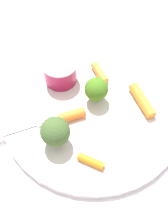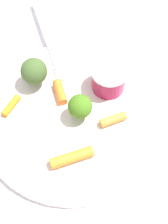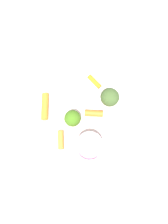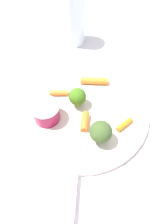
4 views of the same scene
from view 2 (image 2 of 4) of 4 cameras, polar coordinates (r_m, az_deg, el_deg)
ground_plane at (r=0.46m, az=-2.10°, el=-0.87°), size 2.40×2.40×0.00m
plate at (r=0.46m, az=-2.13°, el=-0.51°), size 0.27×0.27×0.01m
sauce_cup at (r=0.46m, az=4.64°, el=6.11°), size 0.05×0.05×0.04m
broccoli_floret_0 at (r=0.43m, az=-0.84°, el=0.82°), size 0.04×0.04×0.04m
broccoli_floret_1 at (r=0.46m, az=-9.32°, el=7.50°), size 0.04×0.04×0.05m
carrot_stick_0 at (r=0.46m, az=-4.51°, el=3.73°), size 0.04×0.04×0.01m
carrot_stick_1 at (r=0.44m, az=5.44°, el=-1.41°), size 0.04×0.04×0.01m
carrot_stick_2 at (r=0.41m, az=-2.26°, el=-8.46°), size 0.05×0.05×0.02m
carrot_stick_3 at (r=0.47m, az=-13.45°, el=1.20°), size 0.01×0.04×0.01m
fork at (r=0.54m, az=-7.02°, el=13.49°), size 0.14×0.15×0.00m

